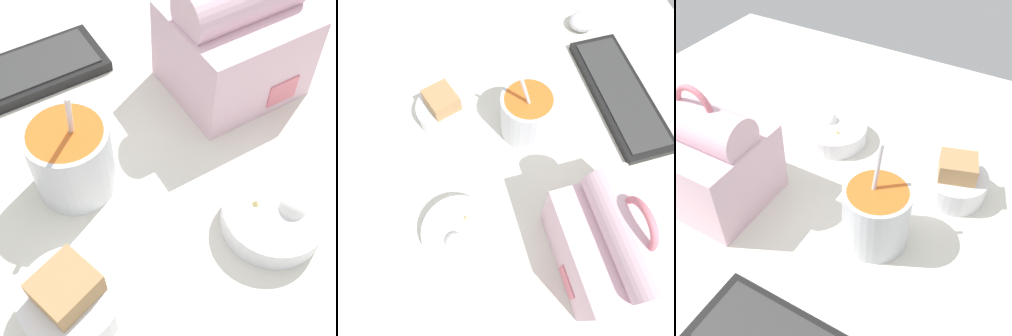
# 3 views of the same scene
# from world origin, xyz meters

# --- Properties ---
(desk_surface) EXTENTS (1.40, 1.10, 0.02)m
(desk_surface) POSITION_xyz_m (0.00, 0.00, 0.01)
(desk_surface) COLOR silver
(desk_surface) RESTS_ON ground
(lunch_bag) EXTENTS (0.19, 0.17, 0.23)m
(lunch_bag) POSITION_xyz_m (0.23, 0.11, 0.11)
(lunch_bag) COLOR beige
(lunch_bag) RESTS_ON desk_surface
(soup_cup) EXTENTS (0.11, 0.11, 0.18)m
(soup_cup) POSITION_xyz_m (-0.06, 0.06, 0.08)
(soup_cup) COLOR silver
(soup_cup) RESTS_ON desk_surface
(bento_bowl_sandwich) EXTENTS (0.11, 0.11, 0.08)m
(bento_bowl_sandwich) POSITION_xyz_m (-0.13, -0.10, 0.05)
(bento_bowl_sandwich) COLOR silver
(bento_bowl_sandwich) RESTS_ON desk_surface
(bento_bowl_snacks) EXTENTS (0.13, 0.13, 0.05)m
(bento_bowl_snacks) POSITION_xyz_m (0.13, -0.13, 0.04)
(bento_bowl_snacks) COLOR silver
(bento_bowl_snacks) RESTS_ON desk_surface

